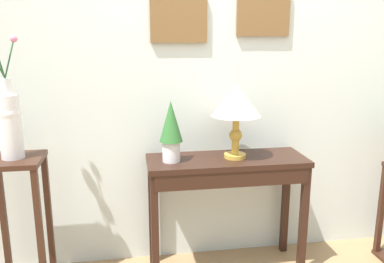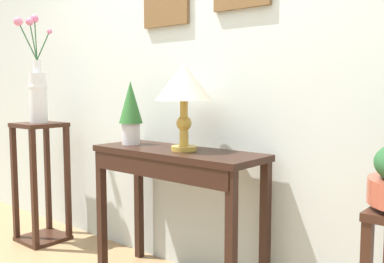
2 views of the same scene
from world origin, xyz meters
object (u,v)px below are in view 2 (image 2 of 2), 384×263
at_px(console_table, 174,174).
at_px(potted_plant_on_console, 131,110).
at_px(flower_vase_tall_left, 37,88).
at_px(table_lamp, 184,86).
at_px(pedestal_stand_left, 41,182).

relative_size(console_table, potted_plant_on_console, 2.68).
bearing_deg(potted_plant_on_console, flower_vase_tall_left, -175.13).
height_order(console_table, flower_vase_tall_left, flower_vase_tall_left).
xyz_separation_m(table_lamp, pedestal_stand_left, (-1.33, -0.09, -0.71)).
relative_size(potted_plant_on_console, pedestal_stand_left, 0.44).
distance_m(potted_plant_on_console, pedestal_stand_left, 1.08).
xyz_separation_m(console_table, pedestal_stand_left, (-1.28, -0.07, -0.22)).
distance_m(console_table, pedestal_stand_left, 1.30).
distance_m(table_lamp, flower_vase_tall_left, 1.34).
height_order(console_table, pedestal_stand_left, pedestal_stand_left).
height_order(table_lamp, potted_plant_on_console, table_lamp).
relative_size(potted_plant_on_console, flower_vase_tall_left, 0.49).
xyz_separation_m(potted_plant_on_console, pedestal_stand_left, (-0.91, -0.08, -0.57)).
bearing_deg(pedestal_stand_left, flower_vase_tall_left, -160.13).
height_order(potted_plant_on_console, pedestal_stand_left, potted_plant_on_console).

